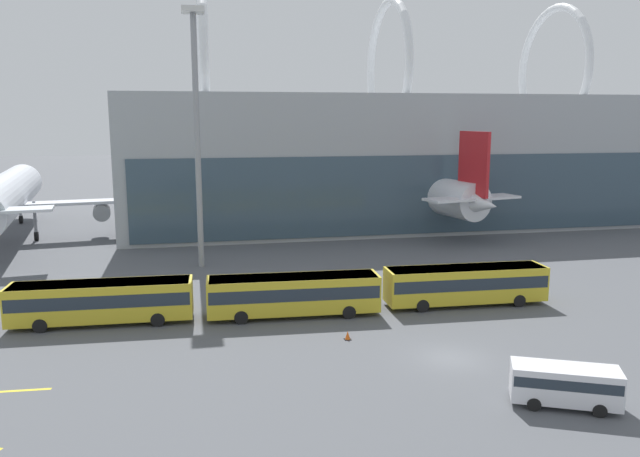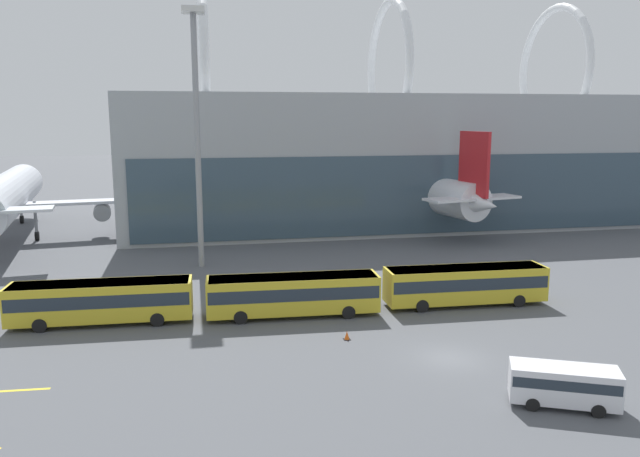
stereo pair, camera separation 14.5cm
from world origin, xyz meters
TOP-DOWN VIEW (x-y plane):
  - ground_plane at (0.00, 0.00)m, footprint 440.00×440.00m
  - terminal_building at (48.51, 49.38)m, footprint 145.26×23.41m
  - airliner_at_gate_near at (-37.59, 45.55)m, footprint 39.16×42.14m
  - airliner_at_gate_far at (13.32, 46.29)m, footprint 38.05×37.99m
  - shuttle_bus_0 at (-22.13, 11.26)m, footprint 12.94×3.26m
  - shuttle_bus_1 at (-8.26, 10.24)m, footprint 12.96×3.40m
  - shuttle_bus_2 at (5.60, 10.30)m, footprint 12.93×3.22m
  - service_van_foreground at (3.11, -7.28)m, footprint 5.71×4.01m
  - floodlight_mast at (-14.81, 27.71)m, footprint 2.11×2.11m
  - traffic_cone_0 at (-5.51, 4.50)m, footprint 0.47×0.47m

SIDE VIEW (x-z plane):
  - ground_plane at x=0.00m, z-range 0.00..0.00m
  - traffic_cone_0 at x=-5.51m, z-range -0.01..0.59m
  - service_van_foreground at x=3.11m, z-range 0.20..2.34m
  - shuttle_bus_0 at x=-22.13m, z-range 0.28..3.35m
  - shuttle_bus_1 at x=-8.26m, z-range 0.28..3.35m
  - shuttle_bus_2 at x=5.60m, z-range 0.28..3.35m
  - airliner_at_gate_far at x=13.32m, z-range -1.59..11.57m
  - airliner_at_gate_near at x=-37.59m, z-range -2.22..12.94m
  - terminal_building at x=48.51m, z-range -6.05..24.51m
  - floodlight_mast at x=-14.81m, z-range 2.59..27.51m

